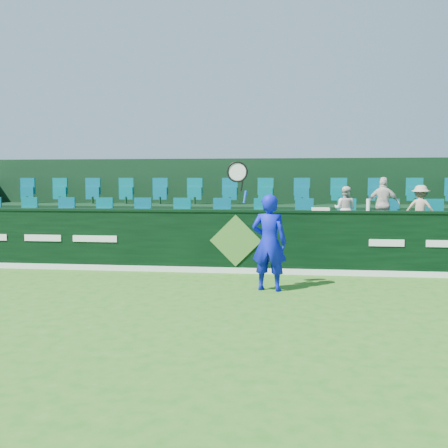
# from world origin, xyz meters

# --- Properties ---
(ground) EXTENTS (60.00, 60.00, 0.00)m
(ground) POSITION_xyz_m (0.00, 0.00, 0.00)
(ground) COLOR #236518
(ground) RESTS_ON ground
(sponsor_hoarding) EXTENTS (16.00, 0.25, 1.35)m
(sponsor_hoarding) POSITION_xyz_m (0.00, 4.00, 0.67)
(sponsor_hoarding) COLOR black
(sponsor_hoarding) RESTS_ON ground
(stand_tier_front) EXTENTS (16.00, 2.00, 0.80)m
(stand_tier_front) POSITION_xyz_m (0.00, 5.10, 0.40)
(stand_tier_front) COLOR black
(stand_tier_front) RESTS_ON ground
(stand_tier_back) EXTENTS (16.00, 1.80, 1.30)m
(stand_tier_back) POSITION_xyz_m (0.00, 7.00, 0.65)
(stand_tier_back) COLOR black
(stand_tier_back) RESTS_ON ground
(stand_rear) EXTENTS (16.00, 4.10, 2.60)m
(stand_rear) POSITION_xyz_m (0.00, 7.44, 1.22)
(stand_rear) COLOR black
(stand_rear) RESTS_ON ground
(seat_row_front) EXTENTS (13.50, 0.50, 0.60)m
(seat_row_front) POSITION_xyz_m (0.00, 5.50, 1.10)
(seat_row_front) COLOR #045B70
(seat_row_front) RESTS_ON stand_tier_front
(seat_row_back) EXTENTS (13.50, 0.50, 0.60)m
(seat_row_back) POSITION_xyz_m (0.00, 7.30, 1.60)
(seat_row_back) COLOR #045B70
(seat_row_back) RESTS_ON stand_tier_back
(tennis_player) EXTENTS (1.13, 0.52, 2.34)m
(tennis_player) POSITION_xyz_m (0.74, 2.34, 0.88)
(tennis_player) COLOR #0B15C5
(tennis_player) RESTS_ON ground
(spectator_left) EXTENTS (0.61, 0.55, 1.04)m
(spectator_left) POSITION_xyz_m (2.40, 5.12, 1.32)
(spectator_left) COLOR silver
(spectator_left) RESTS_ON stand_tier_front
(spectator_middle) EXTENTS (0.78, 0.47, 1.25)m
(spectator_middle) POSITION_xyz_m (3.25, 5.12, 1.42)
(spectator_middle) COLOR silver
(spectator_middle) RESTS_ON stand_tier_front
(spectator_right) EXTENTS (0.78, 0.60, 1.07)m
(spectator_right) POSITION_xyz_m (4.06, 5.12, 1.33)
(spectator_right) COLOR tan
(spectator_right) RESTS_ON stand_tier_front
(towel) EXTENTS (0.36, 0.24, 0.05)m
(towel) POSITION_xyz_m (1.77, 4.00, 1.38)
(towel) COLOR silver
(towel) RESTS_ON sponsor_hoarding
(drinks_bottle) EXTENTS (0.08, 0.08, 0.24)m
(drinks_bottle) POSITION_xyz_m (2.73, 4.00, 1.47)
(drinks_bottle) COLOR white
(drinks_bottle) RESTS_ON sponsor_hoarding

